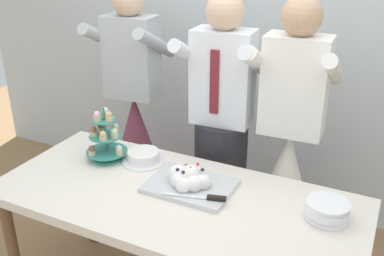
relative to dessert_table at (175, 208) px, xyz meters
name	(u,v)px	position (x,y,z in m)	size (l,w,h in m)	color
rear_wall	(269,11)	(0.00, 1.38, 0.75)	(5.20, 0.10, 2.90)	silver
dessert_table	(175,208)	(0.00, 0.00, 0.00)	(1.80, 0.80, 0.78)	silver
cupcake_stand	(106,139)	(-0.52, 0.17, 0.20)	(0.23, 0.23, 0.31)	teal
main_cake_tray	(189,181)	(0.03, 0.09, 0.12)	(0.43, 0.31, 0.13)	silver
plate_stack	(327,210)	(0.69, 0.13, 0.12)	(0.20, 0.20, 0.09)	white
round_cake	(144,157)	(-0.32, 0.23, 0.10)	(0.24, 0.24, 0.06)	white
person_groom	(221,148)	(-0.02, 0.63, 0.05)	(0.49, 0.51, 1.66)	#232328
person_bride	(285,184)	(0.38, 0.65, -0.12)	(0.56, 0.56, 1.66)	white
person_guest	(136,141)	(-0.73, 0.77, -0.12)	(0.56, 0.56, 1.66)	brown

